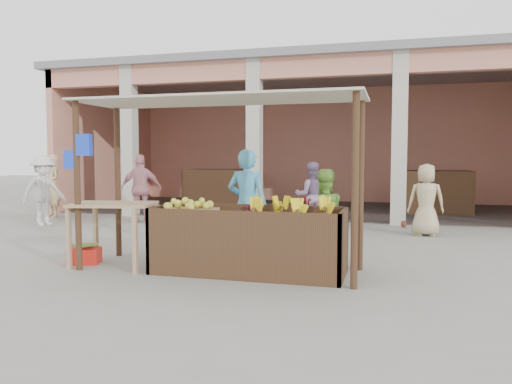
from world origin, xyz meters
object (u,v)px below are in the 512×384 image
(fruit_stall, at_px, (249,244))
(red_crate, at_px, (84,256))
(motorcycle, at_px, (283,221))
(vendor_blue, at_px, (247,201))
(side_table, at_px, (114,213))
(vendor_green, at_px, (323,214))

(fruit_stall, distance_m, red_crate, 2.55)
(fruit_stall, bearing_deg, red_crate, -178.49)
(motorcycle, bearing_deg, vendor_blue, 145.28)
(side_table, xyz_separation_m, vendor_blue, (1.72, 0.97, 0.13))
(red_crate, relative_size, vendor_blue, 0.24)
(side_table, xyz_separation_m, red_crate, (-0.53, 0.05, -0.67))
(fruit_stall, height_order, motorcycle, motorcycle)
(red_crate, relative_size, motorcycle, 0.25)
(fruit_stall, distance_m, side_table, 2.04)
(vendor_green, relative_size, motorcycle, 0.86)
(side_table, height_order, vendor_blue, vendor_blue)
(fruit_stall, height_order, vendor_green, vendor_green)
(motorcycle, bearing_deg, red_crate, 108.55)
(vendor_blue, relative_size, motorcycle, 1.05)
(red_crate, bearing_deg, motorcycle, 22.79)
(vendor_blue, bearing_deg, side_table, 32.07)
(side_table, bearing_deg, red_crate, 162.25)
(side_table, height_order, vendor_green, vendor_green)
(vendor_green, xyz_separation_m, motorcycle, (-0.88, 1.23, -0.29))
(vendor_green, bearing_deg, side_table, -11.40)
(fruit_stall, bearing_deg, side_table, -176.76)
(side_table, bearing_deg, fruit_stall, -9.53)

